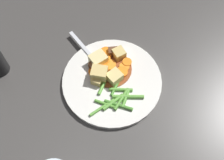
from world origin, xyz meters
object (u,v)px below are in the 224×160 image
fork (90,54)px  carrot_slice_2 (106,53)px  meat_chunk_0 (95,66)px  carrot_slice_7 (104,69)px  dinner_plate (112,81)px  potato_chunk_2 (98,60)px  carrot_slice_1 (112,65)px  potato_chunk_1 (99,74)px  carrot_slice_6 (122,72)px  carrot_slice_5 (93,72)px  carrot_slice_4 (127,63)px  potato_chunk_4 (114,76)px  meat_chunk_1 (114,52)px  potato_chunk_3 (119,54)px  potato_chunk_0 (97,80)px  carrot_slice_3 (105,60)px  carrot_slice_0 (124,67)px

fork → carrot_slice_2: bearing=-96.0°
meat_chunk_0 → carrot_slice_7: bearing=-113.1°
dinner_plate → potato_chunk_2: potato_chunk_2 is taller
carrot_slice_1 → potato_chunk_1: bearing=129.3°
carrot_slice_1 → carrot_slice_6: size_ratio=1.04×
carrot_slice_6 → carrot_slice_5: bearing=80.9°
carrot_slice_4 → potato_chunk_4: size_ratio=0.71×
dinner_plate → meat_chunk_1: meat_chunk_1 is taller
carrot_slice_7 → potato_chunk_3: size_ratio=0.96×
carrot_slice_2 → potato_chunk_4: size_ratio=1.01×
potato_chunk_0 → meat_chunk_0: size_ratio=0.95×
carrot_slice_5 → meat_chunk_0: 0.02m
carrot_slice_7 → potato_chunk_4: potato_chunk_4 is taller
carrot_slice_7 → carrot_slice_1: bearing=-68.1°
meat_chunk_1 → potato_chunk_1: bearing=145.3°
carrot_slice_1 → fork: bearing=50.7°
carrot_slice_3 → potato_chunk_0: bearing=155.3°
dinner_plate → potato_chunk_4: potato_chunk_4 is taller
potato_chunk_2 → carrot_slice_2: bearing=-43.7°
potato_chunk_2 → fork: size_ratio=0.25×
carrot_slice_0 → fork: size_ratio=0.16×
carrot_slice_0 → carrot_slice_2: carrot_slice_2 is taller
carrot_slice_3 → potato_chunk_0: size_ratio=1.11×
meat_chunk_1 → carrot_slice_5: bearing=129.8°
carrot_slice_2 → potato_chunk_4: bearing=-171.4°
carrot_slice_3 → meat_chunk_1: bearing=-52.8°
potato_chunk_2 → potato_chunk_4: size_ratio=1.17×
carrot_slice_1 → potato_chunk_3: bearing=-41.1°
carrot_slice_3 → fork: bearing=56.0°
potato_chunk_3 → potato_chunk_0: bearing=136.4°
carrot_slice_7 → fork: carrot_slice_7 is taller
potato_chunk_3 → carrot_slice_5: bearing=118.8°
potato_chunk_3 → fork: (0.02, 0.08, -0.01)m
carrot_slice_0 → carrot_slice_5: bearing=91.9°
carrot_slice_2 → meat_chunk_1: size_ratio=1.29×
potato_chunk_4 → potato_chunk_3: bearing=-18.5°
carrot_slice_6 → potato_chunk_3: (0.05, 0.00, 0.01)m
potato_chunk_0 → meat_chunk_0: 0.04m
potato_chunk_1 → potato_chunk_4: (-0.01, -0.04, -0.00)m
potato_chunk_2 → carrot_slice_0: bearing=-111.1°
meat_chunk_1 → fork: size_ratio=0.17×
carrot_slice_3 → carrot_slice_6: 0.06m
carrot_slice_2 → potato_chunk_3: size_ratio=1.17×
carrot_slice_2 → carrot_slice_5: size_ratio=1.44×
dinner_plate → potato_chunk_4: 0.02m
carrot_slice_0 → carrot_slice_6: bearing=149.0°
meat_chunk_1 → fork: 0.06m
potato_chunk_2 → carrot_slice_4: bearing=-100.1°
carrot_slice_3 → carrot_slice_5: bearing=131.5°
carrot_slice_7 → potato_chunk_4: bearing=-139.6°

